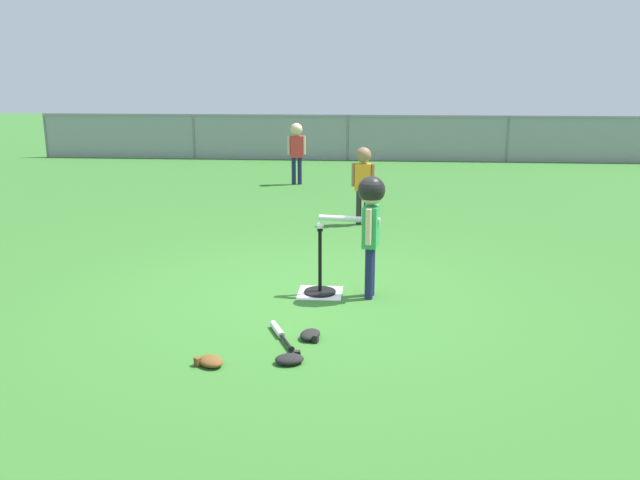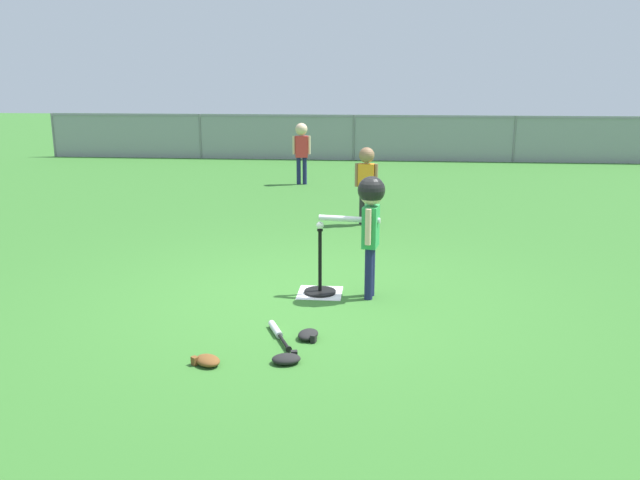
{
  "view_description": "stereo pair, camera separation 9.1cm",
  "coord_description": "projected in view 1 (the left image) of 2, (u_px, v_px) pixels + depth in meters",
  "views": [
    {
      "loc": [
        0.65,
        -6.02,
        2.12
      ],
      "look_at": [
        0.15,
        0.14,
        0.55
      ],
      "focal_mm": 36.42,
      "sensor_mm": 36.0,
      "label": 1
    },
    {
      "loc": [
        0.74,
        -6.01,
        2.12
      ],
      "look_at": [
        0.15,
        0.14,
        0.55
      ],
      "focal_mm": 36.42,
      "sensor_mm": 36.0,
      "label": 2
    }
  ],
  "objects": [
    {
      "name": "glove_near_bats",
      "position": [
        210.0,
        361.0,
        4.88
      ],
      "size": [
        0.27,
        0.26,
        0.07
      ],
      "color": "brown",
      "rests_on": "ground_plane"
    },
    {
      "name": "fielder_deep_right",
      "position": [
        296.0,
        145.0,
        12.8
      ],
      "size": [
        0.36,
        0.24,
        1.21
      ],
      "color": "#191E4C",
      "rests_on": "ground_plane"
    },
    {
      "name": "outfield_fence",
      "position": [
        348.0,
        136.0,
        16.52
      ],
      "size": [
        16.06,
        0.06,
        1.15
      ],
      "color": "slate",
      "rests_on": "ground_plane"
    },
    {
      "name": "baseball_on_tee",
      "position": [
        320.0,
        225.0,
        6.34
      ],
      "size": [
        0.07,
        0.07,
        0.07
      ],
      "primitive_type": "sphere",
      "color": "white",
      "rests_on": "batting_tee"
    },
    {
      "name": "batter_child",
      "position": [
        370.0,
        212.0,
        6.19
      ],
      "size": [
        0.64,
        0.34,
        1.2
      ],
      "color": "#191E4C",
      "rests_on": "ground_plane"
    },
    {
      "name": "glove_tossed_aside",
      "position": [
        290.0,
        359.0,
        4.92
      ],
      "size": [
        0.25,
        0.21,
        0.07
      ],
      "color": "black",
      "rests_on": "ground_plane"
    },
    {
      "name": "spare_bat_silver",
      "position": [
        279.0,
        332.0,
        5.44
      ],
      "size": [
        0.28,
        0.56,
        0.06
      ],
      "color": "silver",
      "rests_on": "ground_plane"
    },
    {
      "name": "batting_tee",
      "position": [
        320.0,
        283.0,
        6.49
      ],
      "size": [
        0.32,
        0.32,
        0.66
      ],
      "color": "black",
      "rests_on": "ground_plane"
    },
    {
      "name": "ground_plane",
      "position": [
        304.0,
        297.0,
        6.39
      ],
      "size": [
        60.0,
        60.0,
        0.0
      ],
      "primitive_type": "plane",
      "color": "#336B28"
    },
    {
      "name": "glove_by_plate",
      "position": [
        310.0,
        335.0,
        5.38
      ],
      "size": [
        0.21,
        0.25,
        0.07
      ],
      "color": "black",
      "rests_on": "ground_plane"
    },
    {
      "name": "home_plate",
      "position": [
        320.0,
        293.0,
        6.51
      ],
      "size": [
        0.44,
        0.44,
        0.01
      ],
      "primitive_type": "cube",
      "color": "white",
      "rests_on": "ground_plane"
    },
    {
      "name": "fielder_near_right",
      "position": [
        363.0,
        175.0,
        9.33
      ],
      "size": [
        0.33,
        0.22,
        1.13
      ],
      "color": "#262626",
      "rests_on": "ground_plane"
    }
  ]
}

